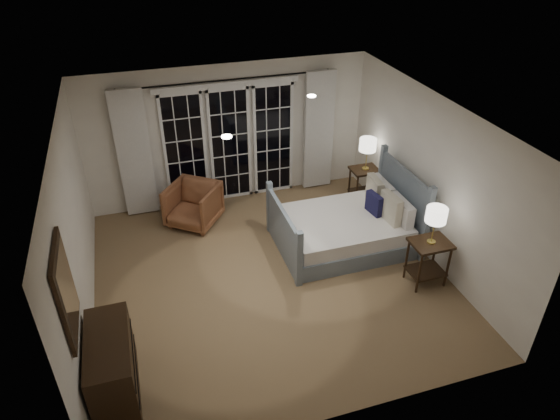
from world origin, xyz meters
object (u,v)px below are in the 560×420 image
object	(u,v)px
bed	(347,227)
nightstand_right	(364,180)
nightstand_left	(428,256)
armchair	(193,205)
dresser	(112,366)
lamp_right	(368,145)
lamp_left	(436,215)

from	to	relation	value
bed	nightstand_right	distance (m)	1.44
nightstand_left	armchair	world-z (taller)	armchair
nightstand_left	armchair	xyz separation A→B (m)	(-2.96, 2.56, -0.10)
nightstand_left	dresser	bearing A→B (deg)	-171.64
bed	dresser	size ratio (longest dim) A/B	1.84
nightstand_right	armchair	distance (m)	3.10
nightstand_right	nightstand_left	bearing A→B (deg)	-93.46
dresser	nightstand_left	bearing A→B (deg)	8.36
bed	lamp_right	world-z (taller)	lamp_right
bed	dresser	world-z (taller)	bed
bed	dresser	xyz separation A→B (m)	(-3.65, -1.86, 0.09)
lamp_right	armchair	xyz separation A→B (m)	(-3.10, 0.17, -0.76)
nightstand_right	armchair	size ratio (longest dim) A/B	0.82
lamp_right	dresser	bearing A→B (deg)	-146.07
nightstand_left	armchair	size ratio (longest dim) A/B	0.88
nightstand_right	armchair	bearing A→B (deg)	176.81
lamp_left	armchair	distance (m)	3.99
bed	lamp_left	world-z (taller)	lamp_left
nightstand_left	lamp_right	size ratio (longest dim) A/B	1.21
nightstand_right	lamp_right	bearing A→B (deg)	0.00
lamp_left	dresser	distance (m)	4.46
lamp_left	dresser	size ratio (longest dim) A/B	0.50
bed	armchair	world-z (taller)	bed
lamp_right	lamp_left	bearing A→B (deg)	-93.46
nightstand_right	lamp_right	xyz separation A→B (m)	(0.00, 0.00, 0.69)
bed	armchair	size ratio (longest dim) A/B	2.57
bed	nightstand_right	bearing A→B (deg)	53.98
lamp_left	lamp_right	distance (m)	2.39
bed	lamp_left	xyz separation A→B (m)	(0.70, -1.22, 0.84)
dresser	nightstand_right	bearing A→B (deg)	33.93
lamp_left	dresser	xyz separation A→B (m)	(-4.35, -0.64, -0.75)
armchair	nightstand_right	bearing A→B (deg)	33.88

